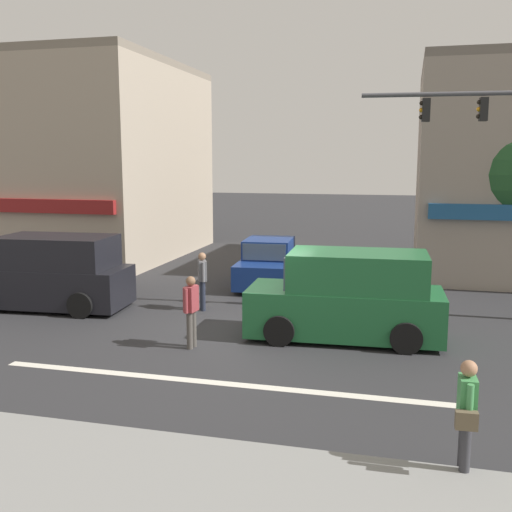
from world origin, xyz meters
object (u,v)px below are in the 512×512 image
(pedestrian_foreground_with_bag, at_px, (466,413))
(pedestrian_far_side, at_px, (202,278))
(traffic_light_mast, at_px, (509,163))
(van_crossing_leftbound, at_px, (51,274))
(van_crossing_center, at_px, (349,298))
(utility_pole_near_left, at_px, (102,159))
(pedestrian_mid_crossing, at_px, (191,307))
(sedan_approaching_near, at_px, (269,264))

(pedestrian_foreground_with_bag, bearing_deg, pedestrian_far_side, 129.45)
(traffic_light_mast, xyz_separation_m, van_crossing_leftbound, (-12.40, -1.93, -3.17))
(van_crossing_center, xyz_separation_m, pedestrian_foreground_with_bag, (2.15, -6.11, -0.05))
(utility_pole_near_left, bearing_deg, pedestrian_mid_crossing, -49.92)
(pedestrian_foreground_with_bag, xyz_separation_m, pedestrian_far_side, (-6.45, 7.84, -0.00))
(utility_pole_near_left, height_order, pedestrian_foreground_with_bag, utility_pole_near_left)
(van_crossing_leftbound, distance_m, pedestrian_mid_crossing, 5.79)
(van_crossing_center, bearing_deg, van_crossing_leftbound, 174.04)
(traffic_light_mast, height_order, van_crossing_leftbound, traffic_light_mast)
(utility_pole_near_left, relative_size, van_crossing_leftbound, 1.75)
(traffic_light_mast, bearing_deg, pedestrian_far_side, -172.32)
(van_crossing_center, bearing_deg, pedestrian_far_side, 158.02)
(van_crossing_leftbound, relative_size, pedestrian_far_side, 2.82)
(traffic_light_mast, distance_m, pedestrian_mid_crossing, 9.04)
(van_crossing_center, height_order, sedan_approaching_near, van_crossing_center)
(van_crossing_center, relative_size, pedestrian_far_side, 2.80)
(sedan_approaching_near, xyz_separation_m, pedestrian_foreground_with_bag, (5.44, -11.78, 0.24))
(sedan_approaching_near, height_order, pedestrian_foreground_with_bag, pedestrian_foreground_with_bag)
(pedestrian_mid_crossing, relative_size, pedestrian_far_side, 1.00)
(traffic_light_mast, xyz_separation_m, van_crossing_center, (-3.79, -2.83, -3.17))
(pedestrian_far_side, bearing_deg, pedestrian_mid_crossing, -74.85)
(sedan_approaching_near, distance_m, pedestrian_far_side, 4.08)
(sedan_approaching_near, distance_m, pedestrian_foreground_with_bag, 12.98)
(traffic_light_mast, xyz_separation_m, sedan_approaching_near, (-7.07, 2.85, -3.46))
(van_crossing_center, bearing_deg, sedan_approaching_near, 120.06)
(utility_pole_near_left, distance_m, van_crossing_leftbound, 5.61)
(traffic_light_mast, distance_m, pedestrian_foreground_with_bag, 9.64)
(pedestrian_mid_crossing, distance_m, pedestrian_far_side, 3.47)
(traffic_light_mast, distance_m, pedestrian_far_side, 8.77)
(traffic_light_mast, relative_size, pedestrian_far_side, 3.71)
(van_crossing_center, distance_m, sedan_approaching_near, 6.57)
(utility_pole_near_left, distance_m, traffic_light_mast, 13.34)
(traffic_light_mast, height_order, pedestrian_mid_crossing, traffic_light_mast)
(van_crossing_leftbound, bearing_deg, traffic_light_mast, 8.83)
(utility_pole_near_left, bearing_deg, sedan_approaching_near, 2.53)
(sedan_approaching_near, bearing_deg, pedestrian_mid_crossing, -90.84)
(traffic_light_mast, bearing_deg, van_crossing_leftbound, -171.17)
(pedestrian_far_side, bearing_deg, pedestrian_foreground_with_bag, -50.55)
(traffic_light_mast, bearing_deg, van_crossing_center, -143.27)
(utility_pole_near_left, bearing_deg, van_crossing_center, -30.18)
(utility_pole_near_left, xyz_separation_m, traffic_light_mast, (13.09, -2.58, -0.10))
(traffic_light_mast, bearing_deg, utility_pole_near_left, 168.83)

